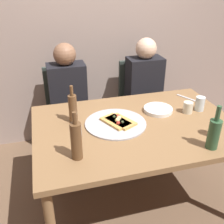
{
  "coord_description": "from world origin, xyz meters",
  "views": [
    {
      "loc": [
        -0.63,
        -1.58,
        1.73
      ],
      "look_at": [
        -0.15,
        0.15,
        0.79
      ],
      "focal_mm": 42.49,
      "sensor_mm": 36.0,
      "label": 1
    }
  ],
  "objects_px": {
    "tumbler_near": "(215,128)",
    "guest_in_beanie": "(147,91)",
    "pizza_slice_extra": "(121,121)",
    "wine_bottle": "(73,108)",
    "dining_table": "(136,133)",
    "pizza_slice_last": "(116,121)",
    "chair_right": "(141,97)",
    "guest_in_sweater": "(69,100)",
    "wine_glass": "(188,107)",
    "beer_bottle": "(76,140)",
    "chair_left": "(68,105)",
    "plate_stack": "(158,110)",
    "tumbler_far": "(200,104)",
    "table_knife": "(188,98)",
    "pizza_tray": "(116,123)",
    "water_bottle": "(214,133)"
  },
  "relations": [
    {
      "from": "wine_bottle",
      "to": "water_bottle",
      "type": "xyz_separation_m",
      "value": [
        0.8,
        -0.57,
        -0.01
      ]
    },
    {
      "from": "plate_stack",
      "to": "guest_in_sweater",
      "type": "height_order",
      "value": "guest_in_sweater"
    },
    {
      "from": "beer_bottle",
      "to": "plate_stack",
      "type": "height_order",
      "value": "beer_bottle"
    },
    {
      "from": "tumbler_near",
      "to": "water_bottle",
      "type": "bearing_deg",
      "value": -129.9
    },
    {
      "from": "dining_table",
      "to": "wine_glass",
      "type": "distance_m",
      "value": 0.48
    },
    {
      "from": "plate_stack",
      "to": "table_knife",
      "type": "xyz_separation_m",
      "value": [
        0.36,
        0.15,
        -0.01
      ]
    },
    {
      "from": "pizza_slice_extra",
      "to": "wine_glass",
      "type": "bearing_deg",
      "value": 2.93
    },
    {
      "from": "pizza_slice_last",
      "to": "wine_bottle",
      "type": "relative_size",
      "value": 0.88
    },
    {
      "from": "pizza_slice_extra",
      "to": "tumbler_far",
      "type": "xyz_separation_m",
      "value": [
        0.68,
        0.04,
        0.03
      ]
    },
    {
      "from": "wine_bottle",
      "to": "plate_stack",
      "type": "bearing_deg",
      "value": -1.09
    },
    {
      "from": "guest_in_beanie",
      "to": "pizza_tray",
      "type": "bearing_deg",
      "value": 52.51
    },
    {
      "from": "dining_table",
      "to": "table_knife",
      "type": "height_order",
      "value": "table_knife"
    },
    {
      "from": "dining_table",
      "to": "tumbler_far",
      "type": "distance_m",
      "value": 0.59
    },
    {
      "from": "plate_stack",
      "to": "table_knife",
      "type": "relative_size",
      "value": 1.06
    },
    {
      "from": "tumbler_far",
      "to": "chair_right",
      "type": "distance_m",
      "value": 0.89
    },
    {
      "from": "guest_in_sweater",
      "to": "dining_table",
      "type": "bearing_deg",
      "value": 118.09
    },
    {
      "from": "tumbler_near",
      "to": "chair_left",
      "type": "xyz_separation_m",
      "value": [
        -0.86,
        1.19,
        -0.28
      ]
    },
    {
      "from": "dining_table",
      "to": "wine_bottle",
      "type": "relative_size",
      "value": 5.17
    },
    {
      "from": "beer_bottle",
      "to": "chair_right",
      "type": "xyz_separation_m",
      "value": [
        0.88,
        1.19,
        -0.35
      ]
    },
    {
      "from": "pizza_slice_extra",
      "to": "wine_bottle",
      "type": "height_order",
      "value": "wine_bottle"
    },
    {
      "from": "pizza_tray",
      "to": "pizza_slice_extra",
      "type": "height_order",
      "value": "pizza_slice_extra"
    },
    {
      "from": "pizza_slice_extra",
      "to": "wine_glass",
      "type": "xyz_separation_m",
      "value": [
        0.57,
        0.03,
        0.02
      ]
    },
    {
      "from": "dining_table",
      "to": "pizza_tray",
      "type": "distance_m",
      "value": 0.17
    },
    {
      "from": "wine_bottle",
      "to": "tumbler_far",
      "type": "relative_size",
      "value": 2.51
    },
    {
      "from": "dining_table",
      "to": "chair_left",
      "type": "height_order",
      "value": "chair_left"
    },
    {
      "from": "chair_left",
      "to": "guest_in_sweater",
      "type": "bearing_deg",
      "value": 90.0
    },
    {
      "from": "dining_table",
      "to": "beer_bottle",
      "type": "distance_m",
      "value": 0.59
    },
    {
      "from": "tumbler_near",
      "to": "tumbler_far",
      "type": "bearing_deg",
      "value": 72.87
    },
    {
      "from": "dining_table",
      "to": "pizza_slice_extra",
      "type": "bearing_deg",
      "value": 158.82
    },
    {
      "from": "pizza_tray",
      "to": "wine_bottle",
      "type": "bearing_deg",
      "value": 157.92
    },
    {
      "from": "tumbler_near",
      "to": "guest_in_beanie",
      "type": "xyz_separation_m",
      "value": [
        -0.06,
        1.04,
        -0.15
      ]
    },
    {
      "from": "pizza_slice_last",
      "to": "water_bottle",
      "type": "relative_size",
      "value": 0.86
    },
    {
      "from": "chair_right",
      "to": "guest_in_sweater",
      "type": "xyz_separation_m",
      "value": [
        -0.8,
        -0.15,
        0.13
      ]
    },
    {
      "from": "pizza_slice_last",
      "to": "guest_in_beanie",
      "type": "relative_size",
      "value": 0.22
    },
    {
      "from": "pizza_slice_last",
      "to": "plate_stack",
      "type": "relative_size",
      "value": 1.1
    },
    {
      "from": "tumbler_far",
      "to": "wine_bottle",
      "type": "bearing_deg",
      "value": 175.32
    },
    {
      "from": "beer_bottle",
      "to": "tumbler_far",
      "type": "distance_m",
      "value": 1.12
    },
    {
      "from": "beer_bottle",
      "to": "chair_right",
      "type": "height_order",
      "value": "beer_bottle"
    },
    {
      "from": "guest_in_beanie",
      "to": "pizza_slice_last",
      "type": "bearing_deg",
      "value": 52.65
    },
    {
      "from": "guest_in_beanie",
      "to": "table_knife",
      "type": "bearing_deg",
      "value": 113.79
    },
    {
      "from": "dining_table",
      "to": "guest_in_beanie",
      "type": "distance_m",
      "value": 0.86
    },
    {
      "from": "dining_table",
      "to": "beer_bottle",
      "type": "xyz_separation_m",
      "value": [
        -0.48,
        -0.28,
        0.2
      ]
    },
    {
      "from": "beer_bottle",
      "to": "tumbler_near",
      "type": "xyz_separation_m",
      "value": [
        0.94,
        -0.0,
        -0.07
      ]
    },
    {
      "from": "water_bottle",
      "to": "guest_in_sweater",
      "type": "distance_m",
      "value": 1.4
    },
    {
      "from": "pizza_tray",
      "to": "water_bottle",
      "type": "bearing_deg",
      "value": -41.41
    },
    {
      "from": "plate_stack",
      "to": "table_knife",
      "type": "bearing_deg",
      "value": 23.48
    },
    {
      "from": "wine_glass",
      "to": "pizza_tray",
      "type": "bearing_deg",
      "value": -177.72
    },
    {
      "from": "pizza_tray",
      "to": "wine_bottle",
      "type": "xyz_separation_m",
      "value": [
        -0.29,
        0.12,
        0.11
      ]
    },
    {
      "from": "chair_left",
      "to": "chair_right",
      "type": "relative_size",
      "value": 1.0
    },
    {
      "from": "pizza_slice_last",
      "to": "wine_glass",
      "type": "distance_m",
      "value": 0.61
    }
  ]
}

